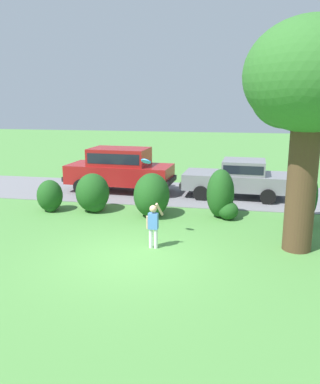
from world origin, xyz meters
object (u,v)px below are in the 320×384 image
(frisbee, at_px, (146,161))
(child_thrower, at_px, (153,223))
(parked_suv, at_px, (120,167))
(parked_sedan, at_px, (238,177))
(oak_tree_large, at_px, (313,86))

(frisbee, bearing_deg, child_thrower, -61.05)
(parked_suv, bearing_deg, parked_sedan, -0.17)
(oak_tree_large, distance_m, parked_sedan, 6.74)
(child_thrower, bearing_deg, oak_tree_large, 10.91)
(parked_sedan, bearing_deg, parked_suv, 179.83)
(parked_sedan, height_order, parked_suv, parked_suv)
(oak_tree_large, xyz_separation_m, parked_sedan, (-1.67, 5.55, -3.45))
(parked_sedan, relative_size, frisbee, 14.59)
(oak_tree_large, distance_m, frisbee, 4.69)
(frisbee, bearing_deg, parked_sedan, 65.87)
(parked_sedan, bearing_deg, child_thrower, -109.55)
(parked_sedan, distance_m, frisbee, 6.43)
(oak_tree_large, distance_m, child_thrower, 5.35)
(frisbee, bearing_deg, oak_tree_large, 2.28)
(frisbee, bearing_deg, parked_suv, 113.49)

